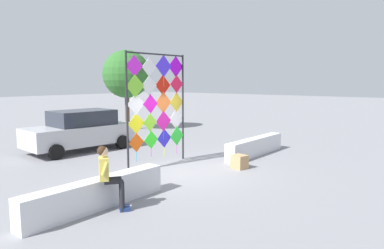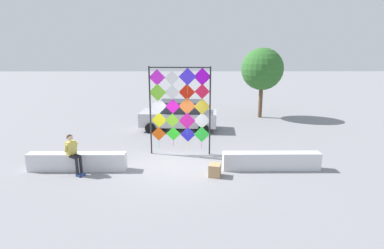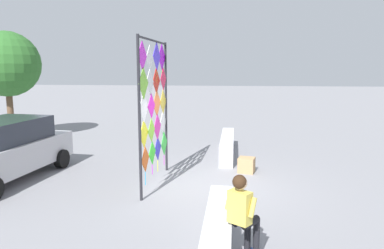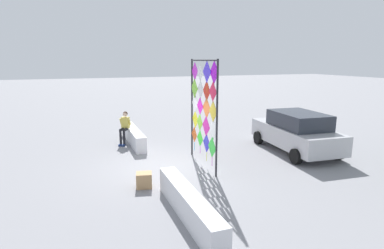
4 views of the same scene
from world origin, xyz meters
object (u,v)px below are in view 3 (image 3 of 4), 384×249
Objects in this scene: kite_display_rack at (154,102)px; tree_palm_like at (6,65)px; parked_car at (2,150)px; cardboard_box_large at (246,165)px; seated_vendor at (243,211)px.

tree_palm_like is at bearing 55.50° from kite_display_rack.
tree_palm_like reaches higher than kite_display_rack.
parked_car reaches higher than cardboard_box_large.
cardboard_box_large is at bearing -62.10° from kite_display_rack.
parked_car is 0.96× the size of tree_palm_like.
parked_car is at bearing 92.55° from kite_display_rack.
seated_vendor is 0.32× the size of tree_palm_like.
seated_vendor is 0.34× the size of parked_car.
parked_car is 9.59× the size of cardboard_box_large.
seated_vendor is at bearing -132.62° from tree_palm_like.
kite_display_rack is 3.53m from cardboard_box_large.
kite_display_rack is 0.82× the size of tree_palm_like.
parked_car is 7.03m from tree_palm_like.
parked_car is at bearing -148.44° from tree_palm_like.
parked_car is at bearing 60.80° from seated_vendor.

